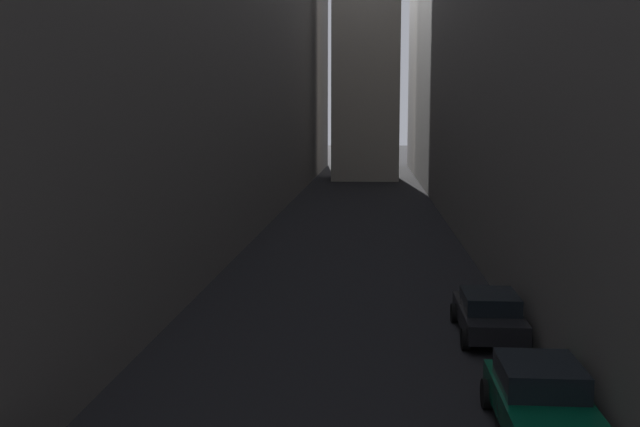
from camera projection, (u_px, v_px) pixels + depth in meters
name	position (u px, v px, depth m)	size (l,w,h in m)	color
ground_plane	(359.00, 222.00, 45.87)	(264.00, 264.00, 0.00)	black
building_block_left	(158.00, 40.00, 47.32)	(15.26, 108.00, 23.04)	slate
building_block_right	(576.00, 28.00, 45.30)	(15.84, 108.00, 24.15)	slate
parked_car_right_third	(541.00, 398.00, 14.95)	(1.98, 3.91, 1.48)	#05472D
parked_car_right_far	(489.00, 313.00, 21.72)	(1.91, 4.18, 1.35)	black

